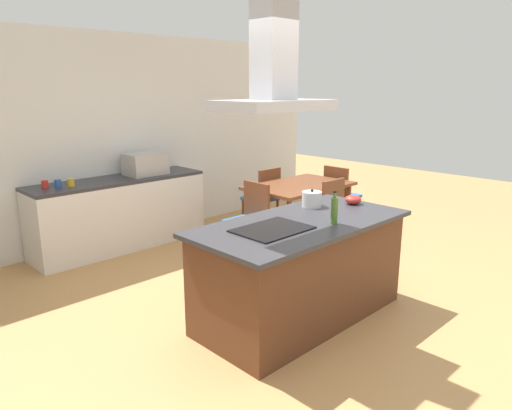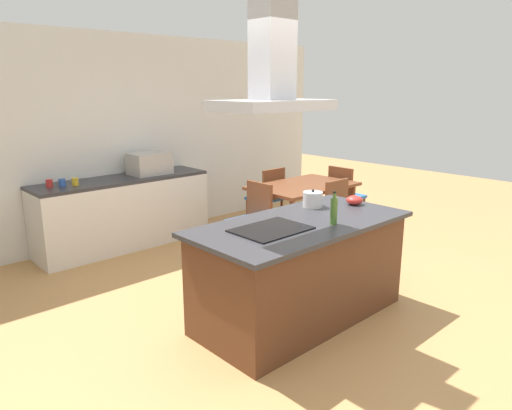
# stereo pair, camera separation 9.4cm
# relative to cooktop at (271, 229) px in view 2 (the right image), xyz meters

# --- Properties ---
(ground) EXTENTS (16.00, 16.00, 0.00)m
(ground) POSITION_rel_cooktop_xyz_m (0.37, 1.50, -0.91)
(ground) COLOR tan
(wall_back) EXTENTS (7.20, 0.10, 2.70)m
(wall_back) POSITION_rel_cooktop_xyz_m (0.37, 3.25, 0.44)
(wall_back) COLOR white
(wall_back) RESTS_ON ground
(kitchen_island) EXTENTS (2.00, 0.97, 0.90)m
(kitchen_island) POSITION_rel_cooktop_xyz_m (0.37, 0.00, -0.45)
(kitchen_island) COLOR #59331E
(kitchen_island) RESTS_ON ground
(cooktop) EXTENTS (0.60, 0.44, 0.01)m
(cooktop) POSITION_rel_cooktop_xyz_m (0.00, 0.00, 0.00)
(cooktop) COLOR black
(cooktop) RESTS_ON kitchen_island
(tea_kettle) EXTENTS (0.24, 0.19, 0.17)m
(tea_kettle) POSITION_rel_cooktop_xyz_m (0.83, 0.26, 0.07)
(tea_kettle) COLOR silver
(tea_kettle) RESTS_ON kitchen_island
(olive_oil_bottle) EXTENTS (0.06, 0.06, 0.28)m
(olive_oil_bottle) POSITION_rel_cooktop_xyz_m (0.50, -0.24, 0.11)
(olive_oil_bottle) COLOR #47722D
(olive_oil_bottle) RESTS_ON kitchen_island
(mixing_bowl) EXTENTS (0.16, 0.16, 0.09)m
(mixing_bowl) POSITION_rel_cooktop_xyz_m (1.20, 0.05, 0.04)
(mixing_bowl) COLOR red
(mixing_bowl) RESTS_ON kitchen_island
(back_counter) EXTENTS (2.22, 0.62, 0.90)m
(back_counter) POSITION_rel_cooktop_xyz_m (0.19, 2.88, -0.46)
(back_counter) COLOR silver
(back_counter) RESTS_ON ground
(countertop_microwave) EXTENTS (0.50, 0.38, 0.28)m
(countertop_microwave) POSITION_rel_cooktop_xyz_m (0.60, 2.88, 0.13)
(countertop_microwave) COLOR #B2AFAA
(countertop_microwave) RESTS_ON back_counter
(coffee_mug_red) EXTENTS (0.08, 0.08, 0.09)m
(coffee_mug_red) POSITION_rel_cooktop_xyz_m (-0.69, 2.93, 0.04)
(coffee_mug_red) COLOR red
(coffee_mug_red) RESTS_ON back_counter
(coffee_mug_blue) EXTENTS (0.08, 0.08, 0.09)m
(coffee_mug_blue) POSITION_rel_cooktop_xyz_m (-0.57, 2.87, 0.04)
(coffee_mug_blue) COLOR #2D56B2
(coffee_mug_blue) RESTS_ON back_counter
(coffee_mug_yellow) EXTENTS (0.08, 0.08, 0.09)m
(coffee_mug_yellow) POSITION_rel_cooktop_xyz_m (-0.43, 2.82, 0.04)
(coffee_mug_yellow) COLOR gold
(coffee_mug_yellow) RESTS_ON back_counter
(dining_table) EXTENTS (1.40, 0.90, 0.75)m
(dining_table) POSITION_rel_cooktop_xyz_m (2.11, 1.52, -0.24)
(dining_table) COLOR brown
(dining_table) RESTS_ON ground
(chair_at_left_end) EXTENTS (0.42, 0.42, 0.89)m
(chair_at_left_end) POSITION_rel_cooktop_xyz_m (1.20, 1.52, -0.40)
(chair_at_left_end) COLOR #2D6BB7
(chair_at_left_end) RESTS_ON ground
(chair_facing_island) EXTENTS (0.42, 0.42, 0.89)m
(chair_facing_island) POSITION_rel_cooktop_xyz_m (2.11, 0.85, -0.40)
(chair_facing_island) COLOR #2D6BB7
(chair_facing_island) RESTS_ON ground
(chair_facing_back_wall) EXTENTS (0.42, 0.42, 0.89)m
(chair_facing_back_wall) POSITION_rel_cooktop_xyz_m (2.11, 2.18, -0.40)
(chair_facing_back_wall) COLOR #2D6BB7
(chair_facing_back_wall) RESTS_ON ground
(chair_at_right_end) EXTENTS (0.42, 0.42, 0.89)m
(chair_at_right_end) POSITION_rel_cooktop_xyz_m (3.03, 1.52, -0.40)
(chair_at_right_end) COLOR #2D6BB7
(chair_at_right_end) RESTS_ON ground
(range_hood) EXTENTS (0.90, 0.55, 0.78)m
(range_hood) POSITION_rel_cooktop_xyz_m (0.00, 0.00, 1.20)
(range_hood) COLOR #ADADB2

